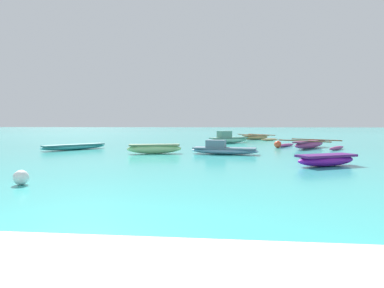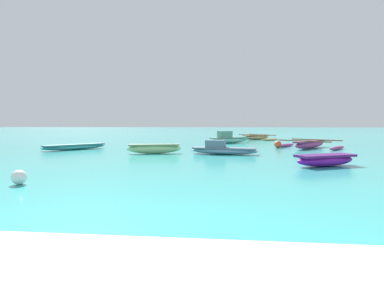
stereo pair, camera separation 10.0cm
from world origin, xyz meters
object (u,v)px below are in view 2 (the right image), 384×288
at_px(moored_boat_1, 222,149).
at_px(moored_boat_0, 325,160).
at_px(moored_boat_4, 229,139).
at_px(moored_boat_5, 154,148).
at_px(moored_boat_6, 310,144).
at_px(mooring_buoy_2, 278,144).
at_px(moored_boat_3, 256,137).
at_px(moored_boat_2, 75,147).
at_px(mooring_buoy_0, 19,177).

bearing_deg(moored_boat_1, moored_boat_0, -37.40).
height_order(moored_boat_4, moored_boat_5, moored_boat_4).
height_order(moored_boat_0, moored_boat_6, moored_boat_6).
bearing_deg(moored_boat_4, moored_boat_1, -130.44).
height_order(moored_boat_6, mooring_buoy_2, moored_boat_6).
bearing_deg(moored_boat_0, moored_boat_3, 66.31).
distance_m(moored_boat_1, moored_boat_5, 3.29).
bearing_deg(moored_boat_2, mooring_buoy_2, -38.04).
relative_size(moored_boat_5, moored_boat_6, 0.68).
bearing_deg(moored_boat_2, mooring_buoy_0, -119.69).
relative_size(moored_boat_1, moored_boat_4, 1.03).
distance_m(moored_boat_2, moored_boat_6, 13.45).
relative_size(moored_boat_0, moored_boat_2, 0.74).
bearing_deg(moored_boat_5, moored_boat_1, -12.32).
relative_size(moored_boat_2, moored_boat_4, 1.00).
distance_m(moored_boat_3, mooring_buoy_2, 9.33).
bearing_deg(moored_boat_2, moored_boat_3, -3.50).
height_order(moored_boat_0, mooring_buoy_0, moored_boat_0).
relative_size(moored_boat_5, mooring_buoy_2, 6.26).
height_order(moored_boat_1, mooring_buoy_2, moored_boat_1).
height_order(moored_boat_1, moored_boat_2, moored_boat_1).
bearing_deg(moored_boat_5, moored_boat_6, 11.97).
xyz_separation_m(moored_boat_0, moored_boat_3, (-0.41, 17.00, 0.01)).
distance_m(moored_boat_4, mooring_buoy_2, 5.05).
distance_m(moored_boat_3, mooring_buoy_0, 22.35).
bearing_deg(mooring_buoy_2, moored_boat_1, -129.53).
bearing_deg(moored_boat_4, mooring_buoy_2, -93.23).
height_order(moored_boat_0, moored_boat_3, moored_boat_3).
bearing_deg(mooring_buoy_0, moored_boat_0, 25.38).
bearing_deg(moored_boat_4, mooring_buoy_0, -145.65).
relative_size(moored_boat_5, mooring_buoy_0, 7.61).
height_order(moored_boat_2, mooring_buoy_2, mooring_buoy_2).
bearing_deg(moored_boat_6, moored_boat_2, 138.13).
relative_size(moored_boat_3, moored_boat_5, 1.66).
bearing_deg(moored_boat_6, moored_boat_1, 165.75).
height_order(moored_boat_1, moored_boat_6, moored_boat_1).
bearing_deg(mooring_buoy_0, moored_boat_3, 69.42).
relative_size(moored_boat_3, moored_boat_4, 1.38).
bearing_deg(moored_boat_4, moored_boat_2, 179.98).
relative_size(moored_boat_4, mooring_buoy_2, 7.52).
xyz_separation_m(moored_boat_1, mooring_buoy_2, (3.28, 3.98, -0.02)).
xyz_separation_m(moored_boat_6, mooring_buoy_2, (-1.82, 0.09, -0.02)).
bearing_deg(moored_boat_2, moored_boat_6, -39.97).
bearing_deg(moored_boat_5, mooring_buoy_0, -114.47).
bearing_deg(moored_boat_0, mooring_buoy_0, -179.68).
height_order(moored_boat_1, mooring_buoy_0, moored_boat_1).
bearing_deg(mooring_buoy_2, moored_boat_4, 123.98).
distance_m(moored_boat_1, moored_boat_6, 6.41).
distance_m(moored_boat_3, moored_boat_4, 5.76).
distance_m(moored_boat_5, mooring_buoy_0, 7.72).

